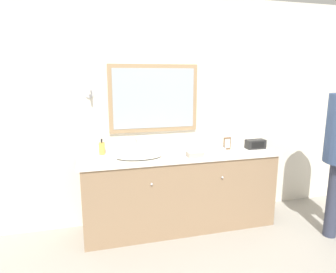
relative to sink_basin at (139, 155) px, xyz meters
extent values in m
plane|color=#9E998E|center=(0.46, -0.30, -0.87)|extent=(14.00, 14.00, 0.00)
cube|color=silver|center=(0.46, 0.34, 0.40)|extent=(8.00, 0.06, 2.55)
cube|color=#997A56|center=(0.23, 0.29, 0.57)|extent=(1.01, 0.04, 0.75)
cube|color=#9EA8B2|center=(0.23, 0.27, 0.57)|extent=(0.92, 0.01, 0.66)
cylinder|color=silver|center=(-0.47, 0.30, 0.63)|extent=(0.09, 0.01, 0.09)
cylinder|color=silver|center=(-0.47, 0.25, 0.63)|extent=(0.02, 0.10, 0.02)
cylinder|color=white|center=(-0.47, 0.20, 0.70)|extent=(0.02, 0.02, 0.14)
cube|color=#937556|center=(0.46, 0.02, -0.46)|extent=(2.11, 0.54, 0.82)
cube|color=silver|center=(0.46, 0.02, -0.03)|extent=(2.17, 0.57, 0.03)
sphere|color=silver|center=(0.08, -0.26, -0.23)|extent=(0.02, 0.02, 0.02)
sphere|color=silver|center=(0.84, -0.26, -0.23)|extent=(0.02, 0.02, 0.02)
ellipsoid|color=silver|center=(0.00, -0.01, 0.00)|extent=(0.48, 0.31, 0.03)
cylinder|color=silver|center=(0.00, 0.17, 0.00)|extent=(0.06, 0.06, 0.03)
cylinder|color=silver|center=(0.00, 0.17, 0.08)|extent=(0.02, 0.02, 0.14)
cylinder|color=silver|center=(0.00, 0.13, 0.15)|extent=(0.02, 0.07, 0.02)
cylinder|color=white|center=(-0.08, 0.17, 0.01)|extent=(0.05, 0.02, 0.02)
cylinder|color=white|center=(0.08, 0.17, 0.01)|extent=(0.06, 0.02, 0.02)
cylinder|color=gold|center=(-0.37, 0.21, 0.05)|extent=(0.06, 0.06, 0.13)
cylinder|color=black|center=(-0.37, 0.21, 0.13)|extent=(0.02, 0.02, 0.04)
cube|color=black|center=(-0.37, 0.20, 0.15)|extent=(0.02, 0.03, 0.01)
cube|color=black|center=(1.38, 0.02, 0.03)|extent=(0.23, 0.11, 0.10)
cube|color=black|center=(1.38, -0.03, 0.03)|extent=(0.16, 0.01, 0.07)
cube|color=brown|center=(1.03, 0.06, 0.05)|extent=(0.09, 0.01, 0.15)
cube|color=beige|center=(1.03, 0.05, 0.05)|extent=(0.06, 0.00, 0.10)
cube|color=#B7A899|center=(0.57, -0.14, 0.01)|extent=(0.16, 0.12, 0.05)
cube|color=white|center=(0.88, 0.00, 0.00)|extent=(0.17, 0.13, 0.04)
cube|color=#ADADB2|center=(0.67, 0.11, -0.01)|extent=(0.18, 0.13, 0.01)
cylinder|color=#33384C|center=(1.95, -0.60, -0.47)|extent=(0.13, 0.13, 0.81)
camera|label=1|loc=(-0.49, -2.99, 0.83)|focal=32.00mm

